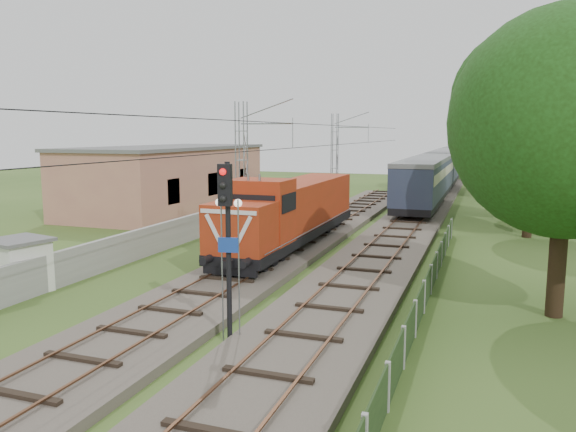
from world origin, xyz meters
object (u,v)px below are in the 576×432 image
at_px(coach_rake, 457,156).
at_px(relay_hut, 19,265).
at_px(signal_post, 227,221).
at_px(locomotive, 291,211).

xyz_separation_m(coach_rake, relay_hut, (-12.40, -79.19, -1.46)).
height_order(coach_rake, signal_post, signal_post).
distance_m(signal_post, relay_hut, 10.84).
xyz_separation_m(coach_rake, signal_post, (-2.15, -81.51, 1.21)).
relative_size(locomotive, relay_hut, 6.32).
bearing_deg(relay_hut, coach_rake, 81.10).
distance_m(coach_rake, relay_hut, 80.17).
bearing_deg(coach_rake, relay_hut, -98.90).
relative_size(locomotive, signal_post, 2.91).
relative_size(locomotive, coach_rake, 0.14).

